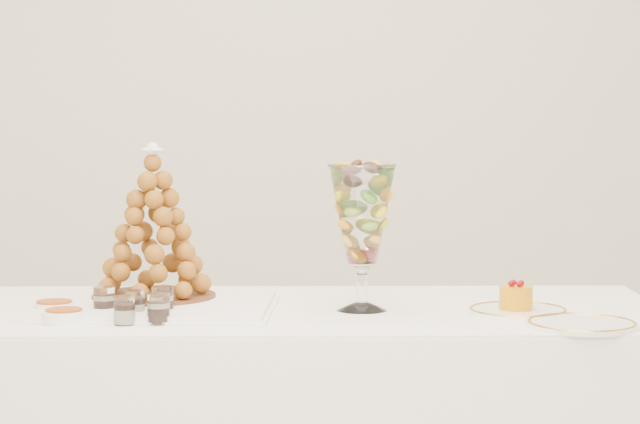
{
  "coord_description": "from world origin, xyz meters",
  "views": [
    {
      "loc": [
        -0.05,
        -2.89,
        1.24
      ],
      "look_at": [
        0.07,
        0.22,
        0.97
      ],
      "focal_mm": 70.0,
      "sensor_mm": 36.0,
      "label": 1
    }
  ],
  "objects": [
    {
      "name": "verrine_a",
      "position": [
        -0.46,
        0.14,
        0.76
      ],
      "size": [
        0.06,
        0.06,
        0.07
      ],
      "primitive_type": "cylinder",
      "rotation": [
        0.0,
        0.0,
        -0.22
      ],
      "color": "white",
      "rests_on": "buffet_table"
    },
    {
      "name": "ramekin_back",
      "position": [
        -0.58,
        0.16,
        0.74
      ],
      "size": [
        0.1,
        0.1,
        0.03
      ],
      "primitive_type": "cylinder",
      "color": "white",
      "rests_on": "buffet_table"
    },
    {
      "name": "spare_plate",
      "position": [
        0.67,
        -0.07,
        0.73
      ],
      "size": [
        0.26,
        0.26,
        0.01
      ],
      "primitive_type": "cylinder",
      "color": "white",
      "rests_on": "buffet_table"
    },
    {
      "name": "mousse_cake",
      "position": [
        0.55,
        0.12,
        0.77
      ],
      "size": [
        0.08,
        0.08,
        0.07
      ],
      "color": "orange",
      "rests_on": "cake_plate"
    },
    {
      "name": "lace_tray",
      "position": [
        -0.35,
        0.23,
        0.74
      ],
      "size": [
        0.62,
        0.49,
        0.02
      ],
      "primitive_type": "cube",
      "rotation": [
        0.0,
        0.0,
        -0.09
      ],
      "color": "white",
      "rests_on": "buffet_table"
    },
    {
      "name": "cake_plate",
      "position": [
        0.56,
        0.12,
        0.73
      ],
      "size": [
        0.25,
        0.25,
        0.01
      ],
      "primitive_type": "cylinder",
      "color": "white",
      "rests_on": "buffet_table"
    },
    {
      "name": "verrine_c",
      "position": [
        -0.31,
        0.12,
        0.76
      ],
      "size": [
        0.06,
        0.06,
        0.07
      ],
      "primitive_type": "cylinder",
      "rotation": [
        0.0,
        0.0,
        -0.13
      ],
      "color": "white",
      "rests_on": "buffet_table"
    },
    {
      "name": "verrine_e",
      "position": [
        -0.31,
        0.01,
        0.76
      ],
      "size": [
        0.06,
        0.06,
        0.07
      ],
      "primitive_type": "cylinder",
      "rotation": [
        0.0,
        0.0,
        -0.17
      ],
      "color": "white",
      "rests_on": "buffet_table"
    },
    {
      "name": "ramekin_front",
      "position": [
        -0.54,
        0.03,
        0.74
      ],
      "size": [
        0.1,
        0.1,
        0.03
      ],
      "primitive_type": "cylinder",
      "color": "white",
      "rests_on": "buffet_table"
    },
    {
      "name": "croquembouche",
      "position": [
        -0.35,
        0.3,
        0.94
      ],
      "size": [
        0.32,
        0.32,
        0.4
      ],
      "rotation": [
        0.0,
        0.0,
        -0.06
      ],
      "color": "brown",
      "rests_on": "lace_tray"
    },
    {
      "name": "verrine_d",
      "position": [
        -0.39,
        0.01,
        0.76
      ],
      "size": [
        0.06,
        0.06,
        0.07
      ],
      "primitive_type": "cylinder",
      "rotation": [
        0.0,
        0.0,
        0.2
      ],
      "color": "white",
      "rests_on": "buffet_table"
    },
    {
      "name": "verrine_b",
      "position": [
        -0.38,
        0.09,
        0.76
      ],
      "size": [
        0.06,
        0.06,
        0.07
      ],
      "primitive_type": "cylinder",
      "rotation": [
        0.0,
        0.0,
        -0.23
      ],
      "color": "white",
      "rests_on": "buffet_table"
    },
    {
      "name": "macaron_vase",
      "position": [
        0.18,
        0.19,
        0.96
      ],
      "size": [
        0.17,
        0.17,
        0.36
      ],
      "color": "white",
      "rests_on": "buffet_table"
    }
  ]
}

